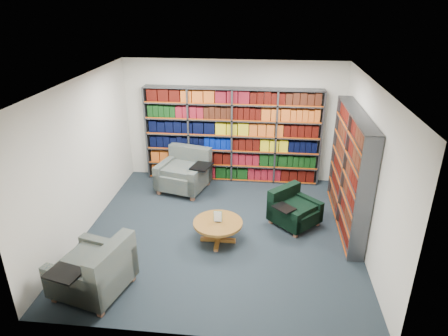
# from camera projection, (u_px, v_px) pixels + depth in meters

# --- Properties ---
(room_shell) EXTENTS (5.02, 5.02, 2.82)m
(room_shell) POSITION_uv_depth(u_px,v_px,m) (220.00, 163.00, 6.94)
(room_shell) COLOR black
(room_shell) RESTS_ON ground
(bookshelf_back) EXTENTS (4.00, 0.28, 2.20)m
(bookshelf_back) POSITION_uv_depth(u_px,v_px,m) (232.00, 136.00, 9.19)
(bookshelf_back) COLOR #47494F
(bookshelf_back) RESTS_ON ground
(bookshelf_right) EXTENTS (0.28, 2.50, 2.20)m
(bookshelf_right) POSITION_uv_depth(u_px,v_px,m) (350.00, 171.00, 7.37)
(bookshelf_right) COLOR #47494F
(bookshelf_right) RESTS_ON ground
(chair_teal_left) EXTENTS (1.31, 1.23, 0.91)m
(chair_teal_left) POSITION_uv_depth(u_px,v_px,m) (185.00, 173.00, 9.06)
(chair_teal_left) COLOR #0F283D
(chair_teal_left) RESTS_ON ground
(chair_green_right) EXTENTS (1.09, 1.09, 0.70)m
(chair_green_right) POSITION_uv_depth(u_px,v_px,m) (292.00, 210.00, 7.69)
(chair_green_right) COLOR black
(chair_green_right) RESTS_ON ground
(chair_teal_front) EXTENTS (1.18, 1.26, 0.88)m
(chair_teal_front) POSITION_uv_depth(u_px,v_px,m) (97.00, 273.00, 5.85)
(chair_teal_front) COLOR #0F283D
(chair_teal_front) RESTS_ON ground
(coffee_table) EXTENTS (0.88, 0.88, 0.62)m
(coffee_table) POSITION_uv_depth(u_px,v_px,m) (218.00, 226.00, 7.07)
(coffee_table) COLOR #935B31
(coffee_table) RESTS_ON ground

